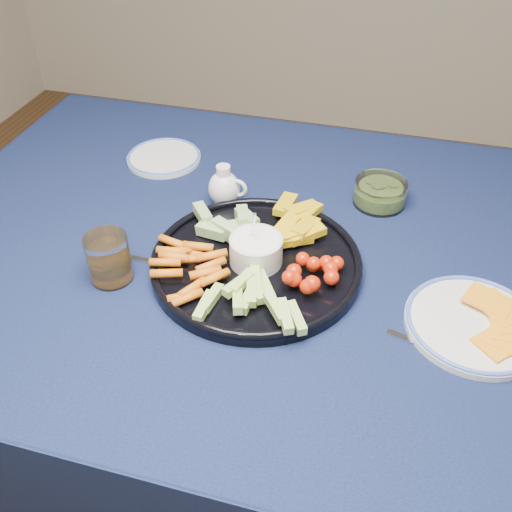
% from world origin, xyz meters
% --- Properties ---
extents(dining_table, '(1.67, 1.07, 0.75)m').
position_xyz_m(dining_table, '(0.00, 0.00, 0.66)').
color(dining_table, '#4D2919').
rests_on(dining_table, ground).
extents(crudite_platter, '(0.40, 0.40, 0.13)m').
position_xyz_m(crudite_platter, '(-0.10, -0.08, 0.77)').
color(crudite_platter, black).
rests_on(crudite_platter, dining_table).
extents(creamer_pitcher, '(0.09, 0.07, 0.10)m').
position_xyz_m(creamer_pitcher, '(-0.21, 0.11, 0.79)').
color(creamer_pitcher, silver).
rests_on(creamer_pitcher, dining_table).
extents(pickle_bowl, '(0.11, 0.11, 0.05)m').
position_xyz_m(pickle_bowl, '(0.11, 0.20, 0.77)').
color(pickle_bowl, white).
rests_on(pickle_bowl, dining_table).
extents(cheese_plate, '(0.23, 0.23, 0.03)m').
position_xyz_m(cheese_plate, '(0.31, -0.13, 0.76)').
color(cheese_plate, silver).
rests_on(cheese_plate, dining_table).
extents(juice_tumbler, '(0.08, 0.08, 0.09)m').
position_xyz_m(juice_tumbler, '(-0.35, -0.17, 0.79)').
color(juice_tumbler, white).
rests_on(juice_tumbler, dining_table).
extents(fork_left, '(0.18, 0.02, 0.00)m').
position_xyz_m(fork_left, '(-0.32, -0.12, 0.75)').
color(fork_left, silver).
rests_on(fork_left, dining_table).
extents(fork_right, '(0.18, 0.06, 0.00)m').
position_xyz_m(fork_right, '(0.27, -0.21, 0.75)').
color(fork_right, silver).
rests_on(fork_right, dining_table).
extents(side_plate_extra, '(0.18, 0.18, 0.01)m').
position_xyz_m(side_plate_extra, '(-0.42, 0.25, 0.75)').
color(side_plate_extra, silver).
rests_on(side_plate_extra, dining_table).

